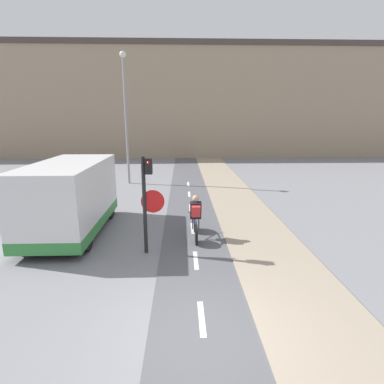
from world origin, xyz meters
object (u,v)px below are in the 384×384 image
(traffic_light_pole, at_px, (147,194))
(cyclist_near, at_px, (196,218))
(van, at_px, (71,199))
(street_lamp_far, at_px, (125,107))

(traffic_light_pole, distance_m, cyclist_near, 2.07)
(traffic_light_pole, height_order, van, traffic_light_pole)
(street_lamp_far, relative_size, van, 1.59)
(traffic_light_pole, distance_m, street_lamp_far, 10.48)
(street_lamp_far, distance_m, van, 8.81)
(traffic_light_pole, bearing_deg, van, 148.52)
(van, bearing_deg, cyclist_near, -9.12)
(traffic_light_pole, relative_size, van, 0.61)
(van, bearing_deg, traffic_light_pole, -31.48)
(street_lamp_far, relative_size, cyclist_near, 4.37)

